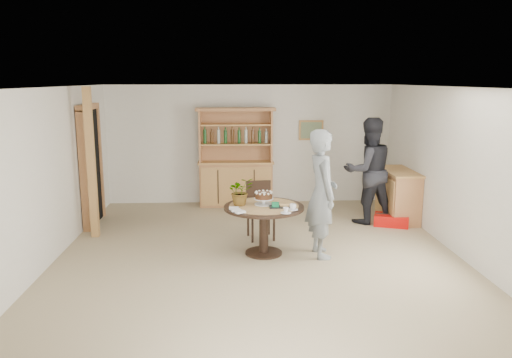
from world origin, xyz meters
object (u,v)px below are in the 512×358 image
Objects in this scene: hutch at (236,173)px; teen_boy at (322,194)px; dining_table at (264,215)px; dining_chair at (260,206)px; red_suitcase at (391,220)px; adult_person at (368,171)px; sideboard at (398,195)px.

hutch reaches higher than teen_boy.
teen_boy is (0.85, -0.10, 0.35)m from dining_table.
hutch is 1.70× the size of dining_table.
dining_chair is (-0.01, 0.83, -0.07)m from dining_table.
hutch is 2.16× the size of dining_chair.
teen_boy is 2.32m from red_suitcase.
hutch is 2.25m from dining_chair.
teen_boy is at bearing -117.02° from red_suitcase.
dining_table is 1.27× the size of dining_chair.
dining_table is at bearing -130.68° from red_suitcase.
hutch reaches higher than dining_table.
teen_boy is at bearing -6.71° from dining_table.
dining_table is (0.38, -3.04, -0.08)m from hutch.
adult_person is 0.98m from red_suitcase.
dining_chair is at bearing 90.89° from dining_table.
teen_boy is at bearing 43.69° from adult_person.
hutch is at bearing 157.79° from sideboard.
sideboard is 0.66× the size of teen_boy.
sideboard is at bearing -49.11° from teen_boy.
teen_boy is at bearing -68.56° from hutch.
teen_boy is at bearing -133.52° from sideboard.
hutch reaches higher than dining_chair.
teen_boy is (-1.81, -1.90, 0.48)m from sideboard.
adult_person is at bearing -39.75° from teen_boy.
adult_person is at bearing -30.59° from hutch.
dining_table is (-2.66, -1.80, 0.13)m from sideboard.
hutch is 3.07m from dining_table.
hutch reaches higher than adult_person.
red_suitcase is (-0.24, -0.42, -0.37)m from sideboard.
dining_chair is at bearing 37.31° from teen_boy.
dining_chair is 0.49× the size of adult_person.
red_suitcase is at bearing -119.96° from sideboard.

